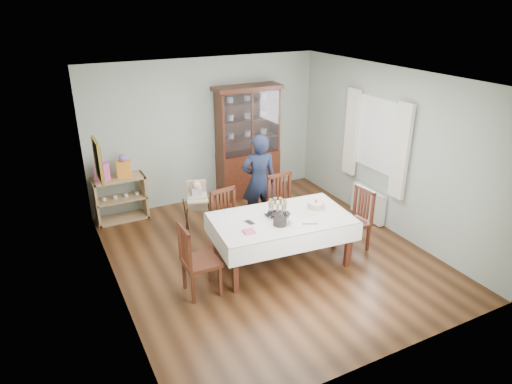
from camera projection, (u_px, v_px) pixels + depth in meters
floor at (269, 255)px, 7.07m from camera, size 5.00×5.00×0.00m
room_shell at (254, 140)px, 6.83m from camera, size 5.00×5.00×5.00m
dining_table at (281, 240)px, 6.71m from camera, size 2.10×1.33×0.76m
china_cabinet at (248, 141)px, 8.79m from camera, size 1.30×0.48×2.18m
sideboard at (121, 199)px, 8.05m from camera, size 0.90×0.38×0.80m
picture_frame at (98, 161)px, 6.15m from camera, size 0.04×0.48×0.58m
window at (378, 135)px, 7.63m from camera, size 0.04×1.02×1.22m
curtain_left at (401, 152)px, 7.14m from camera, size 0.07×0.30×1.55m
curtain_right at (351, 132)px, 8.15m from camera, size 0.07×0.30×1.55m
radiator at (368, 203)px, 8.10m from camera, size 0.10×0.80×0.55m
chair_far_left at (230, 235)px, 7.04m from camera, size 0.50×0.50×1.00m
chair_far_right at (286, 220)px, 7.45m from camera, size 0.53×0.53×1.07m
chair_end_left at (200, 273)px, 6.06m from camera, size 0.46×0.46×1.02m
chair_end_right at (353, 231)px, 7.15m from camera, size 0.47×0.47×0.98m
woman at (259, 181)px, 7.71m from camera, size 0.68×0.53×1.63m
high_chair at (198, 214)px, 7.54m from camera, size 0.53×0.53×0.96m
champagne_tray at (278, 211)px, 6.59m from camera, size 0.38×0.38×0.23m
birthday_cake at (316, 205)px, 6.81m from camera, size 0.29×0.29×0.20m
plate_stack_dark at (280, 222)px, 6.33m from camera, size 0.21×0.21×0.09m
plate_stack_white at (295, 222)px, 6.35m from camera, size 0.24×0.24×0.08m
napkin_stack at (249, 232)px, 6.14m from camera, size 0.16×0.16×0.02m
cutlery at (247, 223)px, 6.39m from camera, size 0.14×0.18×0.01m
cake_knife at (308, 224)px, 6.36m from camera, size 0.25×0.15×0.01m
gift_bag_pink at (102, 171)px, 7.69m from camera, size 0.26×0.22×0.41m
gift_bag_orange at (124, 167)px, 7.85m from camera, size 0.26×0.21×0.41m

